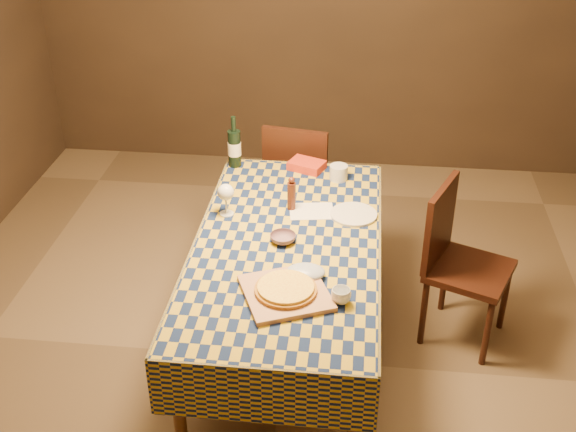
{
  "coord_description": "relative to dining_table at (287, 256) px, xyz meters",
  "views": [
    {
      "loc": [
        0.34,
        -3.03,
        2.74
      ],
      "look_at": [
        0.0,
        0.05,
        0.9
      ],
      "focal_mm": 45.0,
      "sensor_mm": 36.0,
      "label": 1
    }
  ],
  "objects": [
    {
      "name": "room",
      "position": [
        0.0,
        0.0,
        0.66
      ],
      "size": [
        5.0,
        5.1,
        2.7
      ],
      "color": "brown",
      "rests_on": "ground"
    },
    {
      "name": "dining_table",
      "position": [
        0.0,
        0.0,
        0.0
      ],
      "size": [
        0.94,
        1.84,
        0.77
      ],
      "color": "brown",
      "rests_on": "ground"
    },
    {
      "name": "cutting_board",
      "position": [
        0.04,
        -0.43,
        0.09
      ],
      "size": [
        0.48,
        0.48,
        0.02
      ],
      "primitive_type": "cube",
      "rotation": [
        0.0,
        0.0,
        0.4
      ],
      "color": "#AB7650",
      "rests_on": "dining_table"
    },
    {
      "name": "pizza",
      "position": [
        0.04,
        -0.43,
        0.11
      ],
      "size": [
        0.29,
        0.29,
        0.03
      ],
      "color": "#A4681B",
      "rests_on": "cutting_board"
    },
    {
      "name": "pepper_mill",
      "position": [
        -0.01,
        0.35,
        0.17
      ],
      "size": [
        0.05,
        0.05,
        0.19
      ],
      "color": "#481D10",
      "rests_on": "dining_table"
    },
    {
      "name": "bowl",
      "position": [
        -0.02,
        0.01,
        0.1
      ],
      "size": [
        0.16,
        0.16,
        0.04
      ],
      "primitive_type": "imported",
      "rotation": [
        0.0,
        0.0,
        0.28
      ],
      "color": "#684C58",
      "rests_on": "dining_table"
    },
    {
      "name": "wine_glass",
      "position": [
        -0.35,
        0.25,
        0.2
      ],
      "size": [
        0.1,
        0.1,
        0.18
      ],
      "color": "white",
      "rests_on": "dining_table"
    },
    {
      "name": "wine_bottle",
      "position": [
        -0.41,
        0.83,
        0.2
      ],
      "size": [
        0.1,
        0.1,
        0.32
      ],
      "color": "black",
      "rests_on": "dining_table"
    },
    {
      "name": "deli_tub",
      "position": [
        0.22,
        0.72,
        0.12
      ],
      "size": [
        0.12,
        0.12,
        0.09
      ],
      "primitive_type": "cylinder",
      "rotation": [
        0.0,
        0.0,
        -0.15
      ],
      "color": "silver",
      "rests_on": "dining_table"
    },
    {
      "name": "takeout_container",
      "position": [
        0.03,
        0.83,
        0.1
      ],
      "size": [
        0.24,
        0.21,
        0.05
      ],
      "primitive_type": "cube",
      "rotation": [
        0.0,
        0.0,
        -0.38
      ],
      "color": "#B42D17",
      "rests_on": "dining_table"
    },
    {
      "name": "white_plate",
      "position": [
        0.32,
        0.31,
        0.08
      ],
      "size": [
        0.32,
        0.32,
        0.01
      ],
      "primitive_type": "cylinder",
      "rotation": [
        0.0,
        0.0,
        -0.34
      ],
      "color": "silver",
      "rests_on": "dining_table"
    },
    {
      "name": "tumbler",
      "position": [
        0.29,
        -0.45,
        0.11
      ],
      "size": [
        0.11,
        0.11,
        0.07
      ],
      "primitive_type": "imported",
      "rotation": [
        0.0,
        0.0,
        0.35
      ],
      "color": "white",
      "rests_on": "dining_table"
    },
    {
      "name": "flour_patch",
      "position": [
        0.1,
        0.33,
        0.08
      ],
      "size": [
        0.26,
        0.21,
        0.0
      ],
      "primitive_type": "cube",
      "rotation": [
        0.0,
        0.0,
        0.15
      ],
      "color": "silver",
      "rests_on": "dining_table"
    },
    {
      "name": "flour_bag",
      "position": [
        0.12,
        -0.28,
        0.1
      ],
      "size": [
        0.21,
        0.18,
        0.05
      ],
      "primitive_type": "ellipsoid",
      "rotation": [
        0.0,
        0.0,
        0.27
      ],
      "color": "#9CADC8",
      "rests_on": "dining_table"
    },
    {
      "name": "chair_far",
      "position": [
        -0.05,
        1.15,
        -0.17
      ],
      "size": [
        0.48,
        0.49,
        0.93
      ],
      "color": "black",
      "rests_on": "ground"
    },
    {
      "name": "chair_right",
      "position": [
        0.9,
        0.36,
        -0.17
      ],
      "size": [
        0.56,
        0.55,
        0.93
      ],
      "color": "black",
      "rests_on": "ground"
    }
  ]
}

